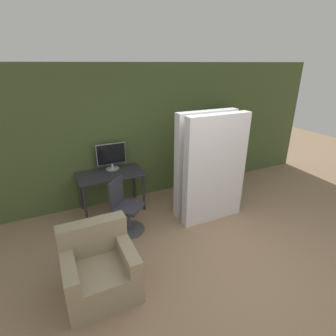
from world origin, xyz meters
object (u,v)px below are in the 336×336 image
at_px(office_chair, 125,211).
at_px(monitor, 111,156).
at_px(bookshelf, 214,149).
at_px(mattress_near, 215,170).
at_px(armchair, 99,268).
at_px(mattress_far, 205,164).

bearing_deg(office_chair, monitor, 86.06).
distance_m(bookshelf, mattress_near, 1.59).
xyz_separation_m(monitor, mattress_near, (1.48, -1.31, -0.07)).
bearing_deg(bookshelf, armchair, -146.58).
height_order(mattress_far, armchair, mattress_far).
bearing_deg(mattress_near, office_chair, 167.88).
xyz_separation_m(bookshelf, mattress_near, (-0.89, -1.31, 0.13)).
relative_size(monitor, bookshelf, 0.32).
xyz_separation_m(monitor, office_chair, (-0.07, -0.98, -0.66)).
xyz_separation_m(mattress_near, armchair, (-2.21, -0.74, -0.65)).
relative_size(mattress_near, armchair, 2.28).
bearing_deg(office_chair, mattress_far, -0.26).
distance_m(office_chair, armchair, 1.26).
relative_size(office_chair, bookshelf, 0.54).
distance_m(monitor, office_chair, 1.18).
bearing_deg(armchair, mattress_far, 25.65).
distance_m(monitor, armchair, 2.29).
height_order(bookshelf, armchair, bookshelf).
distance_m(monitor, mattress_near, 1.97).
distance_m(office_chair, mattress_far, 1.65).
bearing_deg(monitor, mattress_far, -33.74).
distance_m(office_chair, bookshelf, 2.67).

